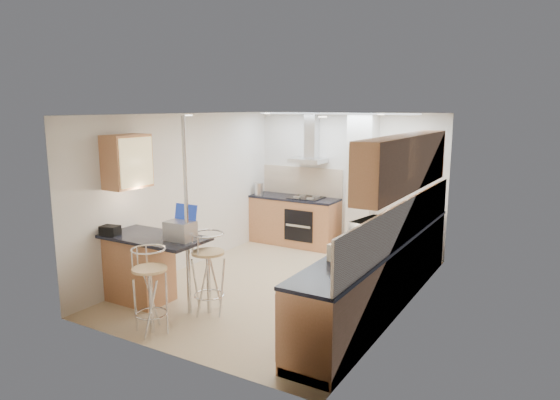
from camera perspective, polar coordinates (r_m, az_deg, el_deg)
The scene contains 16 objects.
ground at distance 7.47m, azimuth 0.27°, elevation -9.77°, with size 4.80×4.80×0.00m, color beige.
room_shell at distance 7.26m, azimuth 3.99°, elevation 2.19°, with size 3.64×4.84×2.51m.
right_counter at distance 6.73m, azimuth 11.50°, elevation -8.16°, with size 0.63×4.40×0.92m.
back_counter at distance 9.54m, azimuth 1.67°, elevation -2.35°, with size 1.70×0.63×0.92m.
peninsula at distance 6.87m, azimuth -14.19°, elevation -7.75°, with size 1.47×0.72×0.94m.
microwave at distance 6.22m, azimuth 10.77°, elevation -3.73°, with size 0.58×0.39×0.32m, color white.
laptop at distance 6.43m, azimuth -11.33°, elevation -3.46°, with size 0.35×0.27×0.24m, color #9D9FA5.
bag at distance 6.93m, azimuth -18.84°, elevation -3.31°, with size 0.23×0.17×0.13m, color black.
bar_stool_near at distance 6.04m, azimuth -14.58°, elevation -9.97°, with size 0.42×0.42×1.03m, color tan, non-canonical shape.
bar_stool_end at distance 6.44m, azimuth -8.18°, elevation -8.25°, with size 0.44×0.44×1.07m, color tan, non-canonical shape.
jar_a at distance 7.66m, azimuth 15.96°, elevation -1.88°, with size 0.12×0.12×0.16m, color #EFE7CF.
jar_b at distance 7.11m, azimuth 12.59°, elevation -2.69°, with size 0.11×0.11×0.16m, color #EFE7CF.
jar_c at distance 6.30m, azimuth 11.43°, elevation -4.13°, with size 0.14×0.14×0.20m, color beige.
jar_d at distance 5.90m, azimuth 9.42°, elevation -5.39°, with size 0.10×0.10×0.14m, color white.
bread_bin at distance 5.63m, azimuth 7.62°, elevation -5.86°, with size 0.29×0.36×0.19m, color #EFE7CF.
kettle at distance 9.64m, azimuth -2.44°, elevation 1.27°, with size 0.16×0.16×0.23m, color silver.
Camera 1 is at (3.51, -6.05, 2.61)m, focal length 32.00 mm.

